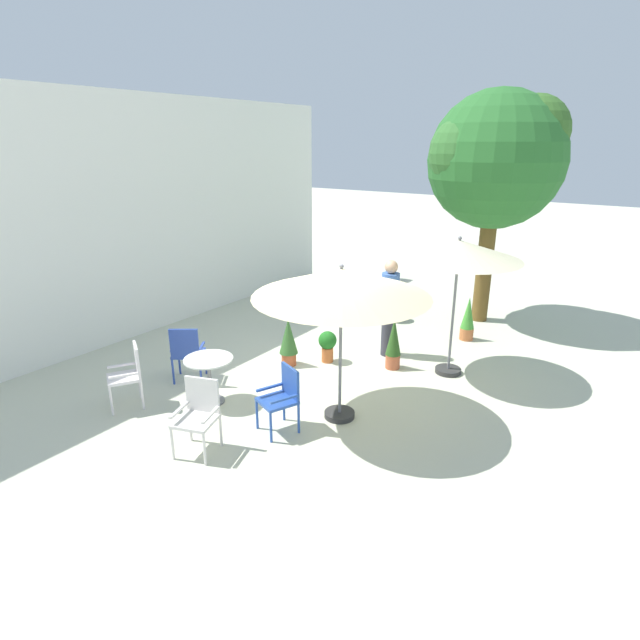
% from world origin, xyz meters
% --- Properties ---
extents(ground_plane, '(60.00, 60.00, 0.00)m').
position_xyz_m(ground_plane, '(0.00, 0.00, 0.00)').
color(ground_plane, beige).
extents(villa_facade, '(11.38, 0.30, 4.67)m').
position_xyz_m(villa_facade, '(0.00, 4.56, 2.33)').
color(villa_facade, white).
rests_on(villa_facade, ground).
extents(shade_tree, '(2.88, 2.75, 4.79)m').
position_xyz_m(shade_tree, '(4.58, -0.99, 3.42)').
color(shade_tree, brown).
rests_on(shade_tree, ground).
extents(patio_umbrella_0, '(2.41, 2.41, 2.27)m').
position_xyz_m(patio_umbrella_0, '(-0.85, -0.79, 2.00)').
color(patio_umbrella_0, '#2D2D2D').
rests_on(patio_umbrella_0, ground).
extents(patio_umbrella_1, '(2.00, 2.00, 2.36)m').
position_xyz_m(patio_umbrella_1, '(1.49, -1.51, 2.12)').
color(patio_umbrella_1, '#2D2D2D').
rests_on(patio_umbrella_1, ground).
extents(cafe_table_0, '(0.73, 0.73, 0.73)m').
position_xyz_m(cafe_table_0, '(-1.59, 1.07, 0.51)').
color(cafe_table_0, white).
rests_on(cafe_table_0, ground).
extents(patio_chair_0, '(0.61, 0.61, 0.96)m').
position_xyz_m(patio_chair_0, '(-2.56, 0.25, 0.55)').
color(patio_chair_0, silver).
rests_on(patio_chair_0, ground).
extents(patio_chair_1, '(0.59, 0.58, 0.91)m').
position_xyz_m(patio_chair_1, '(-1.57, -0.32, 0.53)').
color(patio_chair_1, '#274CA1').
rests_on(patio_chair_1, ground).
extents(patio_chair_2, '(0.63, 0.65, 0.97)m').
position_xyz_m(patio_chair_2, '(-1.30, 1.90, 0.56)').
color(patio_chair_2, '#2B459E').
rests_on(patio_chair_2, ground).
extents(patio_chair_3, '(0.62, 0.61, 0.96)m').
position_xyz_m(patio_chair_3, '(-2.34, 1.96, 0.55)').
color(patio_chair_3, silver).
rests_on(patio_chair_3, ground).
extents(potted_plant_0, '(0.33, 0.33, 0.58)m').
position_xyz_m(potted_plant_0, '(0.69, 0.47, 0.34)').
color(potted_plant_0, '#BD6030').
rests_on(potted_plant_0, ground).
extents(potted_plant_1, '(0.47, 0.47, 0.63)m').
position_xyz_m(potted_plant_1, '(3.38, 0.60, 0.36)').
color(potted_plant_1, '#C37446').
rests_on(potted_plant_1, ground).
extents(potted_plant_2, '(0.27, 0.27, 0.93)m').
position_xyz_m(potted_plant_2, '(1.11, -0.63, 0.47)').
color(potted_plant_2, '#B25838').
rests_on(potted_plant_2, ground).
extents(potted_plant_3, '(0.27, 0.27, 0.89)m').
position_xyz_m(potted_plant_3, '(3.19, -1.21, 0.44)').
color(potted_plant_3, '#BE6A3B').
rests_on(potted_plant_3, ground).
extents(potted_plant_4, '(0.33, 0.33, 0.87)m').
position_xyz_m(potted_plant_4, '(0.17, 0.95, 0.47)').
color(potted_plant_4, '#B2522F').
rests_on(potted_plant_4, ground).
extents(standing_person, '(0.41, 0.41, 1.80)m').
position_xyz_m(standing_person, '(1.60, -0.28, 0.94)').
color(standing_person, '#33333D').
rests_on(standing_person, ground).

